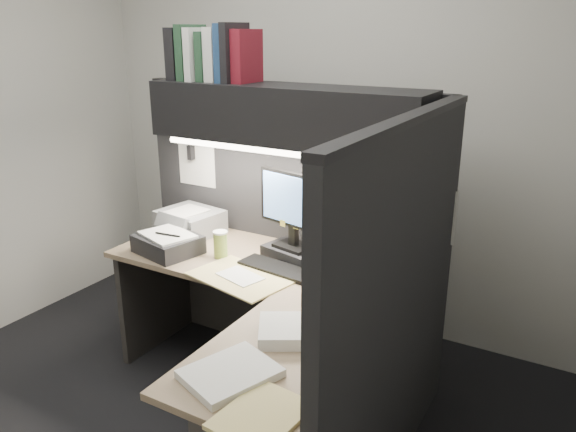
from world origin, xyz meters
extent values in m
plane|color=black|center=(0.00, 0.00, 0.00)|extent=(3.50, 3.50, 0.00)
cube|color=beige|center=(0.00, 1.50, 1.35)|extent=(3.50, 0.04, 2.70)
cube|color=black|center=(0.03, 0.93, 0.80)|extent=(1.90, 0.06, 1.60)
cube|color=black|center=(0.98, 0.18, 0.80)|extent=(0.06, 1.50, 1.60)
cube|color=#927A5D|center=(0.10, 0.56, 0.71)|extent=(1.70, 0.68, 0.03)
cube|color=#927A5D|center=(0.65, -0.21, 0.71)|extent=(0.60, 0.85, 0.03)
cube|color=#2C2927|center=(0.10, 0.86, 0.35)|extent=(1.61, 0.02, 0.70)
cube|color=#2C2927|center=(-0.70, 0.56, 0.35)|extent=(0.04, 0.61, 0.70)
cube|color=black|center=(0.12, 0.75, 1.50)|extent=(1.55, 0.34, 0.30)
cylinder|color=white|center=(0.12, 0.61, 1.33)|extent=(1.32, 0.04, 0.04)
cube|color=black|center=(0.22, 0.68, 0.76)|extent=(0.36, 0.26, 0.06)
cube|color=black|center=(0.22, 0.68, 0.86)|extent=(0.05, 0.04, 0.11)
cube|color=black|center=(0.22, 0.67, 1.07)|extent=(0.44, 0.13, 0.30)
cube|color=#699CE6|center=(0.22, 0.66, 1.07)|extent=(0.40, 0.09, 0.26)
cube|color=black|center=(0.23, 0.50, 0.74)|extent=(0.45, 0.20, 0.02)
cube|color=navy|center=(0.58, 0.44, 0.73)|extent=(0.23, 0.21, 0.00)
ellipsoid|color=black|center=(0.59, 0.43, 0.75)|extent=(0.08, 0.11, 0.04)
cube|color=#C0B194|center=(0.61, 0.64, 0.78)|extent=(0.31, 0.32, 0.09)
cylinder|color=#B7C44E|center=(-0.13, 0.49, 0.80)|extent=(0.09, 0.09, 0.14)
cube|color=gray|center=(-0.53, 0.72, 0.80)|extent=(0.39, 0.35, 0.14)
cube|color=black|center=(-0.43, 0.40, 0.78)|extent=(0.39, 0.34, 0.10)
cube|color=#D7C579|center=(0.12, 0.32, 0.73)|extent=(0.55, 0.42, 0.01)
cube|color=white|center=(0.62, -0.04, 0.76)|extent=(0.35, 0.34, 0.05)
cube|color=white|center=(0.57, -0.40, 0.75)|extent=(0.35, 0.38, 0.03)
cube|color=#D7C579|center=(0.79, -0.53, 0.74)|extent=(0.27, 0.32, 0.02)
cube|color=black|center=(-0.55, 0.75, 1.79)|extent=(0.07, 0.22, 0.28)
cube|color=#21422B|center=(-0.47, 0.74, 1.80)|extent=(0.05, 0.22, 0.30)
cube|color=silver|center=(-0.41, 0.74, 1.79)|extent=(0.05, 0.22, 0.28)
cube|color=#21422B|center=(-0.35, 0.76, 1.78)|extent=(0.05, 0.22, 0.26)
cube|color=silver|center=(-0.30, 0.77, 1.79)|extent=(0.07, 0.22, 0.28)
cube|color=navy|center=(-0.22, 0.75, 1.80)|extent=(0.05, 0.22, 0.30)
cube|color=black|center=(-0.17, 0.73, 1.80)|extent=(0.04, 0.22, 0.31)
cube|color=maroon|center=(-0.11, 0.77, 1.79)|extent=(0.06, 0.22, 0.27)
cube|color=white|center=(0.70, 0.90, 1.05)|extent=(0.21, 0.00, 0.28)
cube|color=white|center=(0.92, 0.90, 1.03)|extent=(0.21, 0.00, 0.28)
cube|color=white|center=(-0.60, 0.90, 1.15)|extent=(0.28, 0.00, 0.34)
cube|color=black|center=(0.95, 0.04, 1.02)|extent=(0.00, 0.18, 0.22)
cube|color=white|center=(0.95, -0.31, 0.95)|extent=(0.00, 0.21, 0.28)
camera|label=1|loc=(1.62, -1.80, 1.93)|focal=35.00mm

